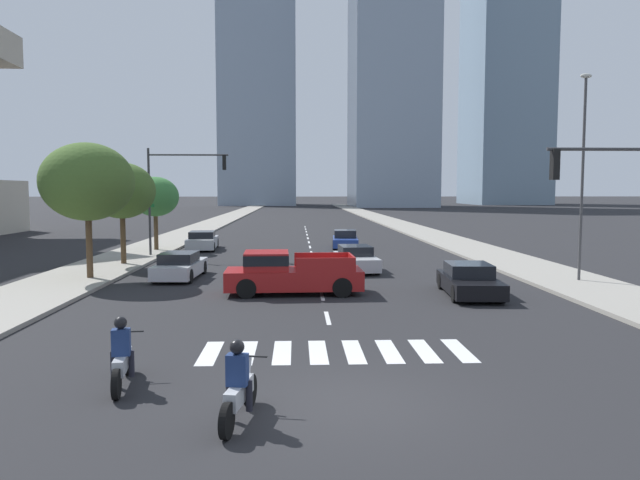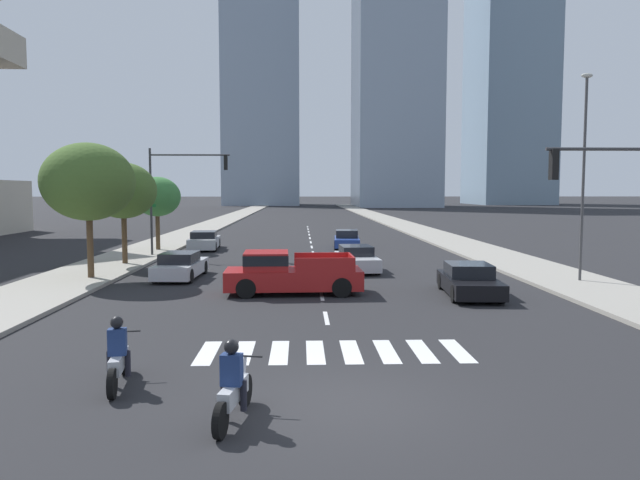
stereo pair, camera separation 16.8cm
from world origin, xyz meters
TOP-DOWN VIEW (x-y plane):
  - ground_plane at (0.00, 0.00)m, footprint 800.00×800.00m
  - sidewalk_east at (11.08, 30.00)m, footprint 4.00×260.00m
  - sidewalk_west at (-11.08, 30.00)m, footprint 4.00×260.00m
  - crosswalk_near at (0.00, 3.68)m, footprint 6.75×2.24m
  - lane_divider_center at (0.00, 31.68)m, footprint 0.14×50.00m
  - motorcycle_lead at (-4.60, 1.20)m, footprint 0.70×2.20m
  - motorcycle_trailing at (-2.00, -0.79)m, footprint 0.72×2.10m
  - pickup_truck at (-1.36, 12.23)m, footprint 5.38×2.27m
  - sedan_blue_0 at (2.47, 30.98)m, footprint 1.99×4.50m
  - sedan_silver_1 at (-7.44, 30.10)m, footprint 2.12×4.80m
  - sedan_silver_2 at (-6.36, 16.51)m, footprint 1.92×4.49m
  - sedan_black_3 at (5.71, 11.60)m, footprint 2.17×4.56m
  - sedan_silver_4 at (2.03, 18.97)m, footprint 2.03×4.68m
  - traffic_signal_near at (8.74, 6.32)m, footprint 4.11×0.28m
  - traffic_signal_far at (-8.16, 25.49)m, footprint 5.10×0.28m
  - street_lamp_east at (11.38, 14.36)m, footprint 0.50×0.24m
  - street_tree_nearest at (-10.28, 15.98)m, footprint 4.09×4.09m
  - street_tree_second at (-10.28, 21.23)m, footprint 3.52×3.52m
  - street_tree_third at (-10.28, 28.74)m, footprint 3.07×3.07m
  - office_tower_left_skyline at (-11.37, 158.55)m, footprint 20.69×22.69m
  - office_tower_right_skyline at (61.15, 166.69)m, footprint 20.67×26.76m

SIDE VIEW (x-z plane):
  - ground_plane at x=0.00m, z-range 0.00..0.00m
  - lane_divider_center at x=0.00m, z-range 0.00..0.01m
  - crosswalk_near at x=0.00m, z-range 0.00..0.01m
  - sidewalk_east at x=11.08m, z-range 0.00..0.15m
  - sidewalk_west at x=-11.08m, z-range 0.00..0.15m
  - sedan_black_3 at x=5.71m, z-range -0.05..1.18m
  - sedan_silver_2 at x=-6.36m, z-range -0.04..1.18m
  - sedan_blue_0 at x=2.47m, z-range -0.05..1.21m
  - motorcycle_lead at x=-4.60m, z-range -0.16..1.33m
  - sedan_silver_4 at x=2.03m, z-range -0.04..1.21m
  - motorcycle_trailing at x=-2.00m, z-range -0.16..1.33m
  - sedan_silver_1 at x=-7.44m, z-range -0.04..1.24m
  - pickup_truck at x=-1.36m, z-range -0.02..1.65m
  - street_tree_third at x=-10.28m, z-range 1.23..6.05m
  - traffic_signal_near at x=8.74m, z-range 1.16..6.68m
  - street_tree_second at x=-10.28m, z-range 1.34..6.74m
  - street_tree_nearest at x=-10.28m, z-range 1.42..7.45m
  - traffic_signal_far at x=-8.16m, z-range 1.35..7.80m
  - street_lamp_east at x=11.38m, z-range 0.77..9.64m
  - office_tower_right_skyline at x=61.15m, z-range -4.06..77.03m
  - office_tower_left_skyline at x=-11.37m, z-range -5.26..103.65m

